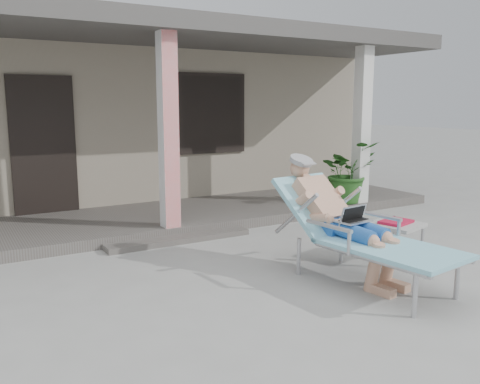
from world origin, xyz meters
TOP-DOWN VIEW (x-y plane):
  - ground at (0.00, 0.00)m, footprint 60.00×60.00m
  - house at (0.00, 6.50)m, footprint 10.40×5.40m
  - porch_deck at (0.00, 3.00)m, footprint 10.00×2.00m
  - porch_overhang at (0.00, 2.95)m, footprint 10.00×2.30m
  - porch_step at (0.00, 1.85)m, footprint 2.00×0.30m
  - lounger at (0.97, -0.36)m, footprint 1.04×2.15m
  - side_table at (1.87, -0.17)m, footprint 0.66×0.66m
  - potted_palm at (3.31, 2.25)m, footprint 0.98×0.85m

SIDE VIEW (x-z plane):
  - ground at x=0.00m, z-range 0.00..0.00m
  - porch_step at x=0.00m, z-range 0.00..0.07m
  - porch_deck at x=0.00m, z-range 0.00..0.15m
  - side_table at x=1.87m, z-range 0.17..0.65m
  - potted_palm at x=3.31m, z-range 0.15..1.21m
  - lounger at x=0.97m, z-range 0.16..1.52m
  - house at x=0.00m, z-range 0.02..3.32m
  - porch_overhang at x=0.00m, z-range 1.36..4.21m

